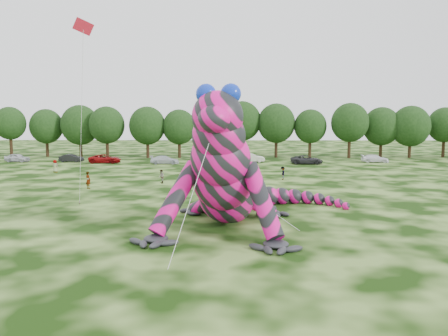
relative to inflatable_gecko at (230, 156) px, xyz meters
name	(u,v)px	position (x,y,z in m)	size (l,w,h in m)	color
ground	(134,253)	(-5.30, -7.59, -4.78)	(240.00, 240.00, 0.00)	#16330A
inflatable_gecko	(230,156)	(0.00, 0.00, 0.00)	(16.11, 19.13, 9.57)	#E80D84
flying_kite	(83,41)	(-10.91, 1.91, 8.37)	(3.05, 4.92, 15.11)	red
tree_3	(10,132)	(-41.02, 49.47, -0.06)	(5.81, 5.23, 9.44)	black
tree_4	(47,133)	(-34.94, 51.12, -0.25)	(6.22, 5.60, 9.06)	black
tree_5	(80,131)	(-28.42, 50.84, 0.12)	(7.16, 6.44, 9.80)	black
tree_6	(107,132)	(-22.86, 49.09, -0.04)	(6.52, 5.86, 9.49)	black
tree_7	(147,132)	(-15.38, 49.21, -0.04)	(6.68, 6.01, 9.48)	black
tree_8	(179,134)	(-9.52, 49.39, -0.31)	(6.14, 5.53, 8.94)	black
tree_9	(208,134)	(-4.24, 49.75, -0.44)	(5.27, 4.74, 8.68)	black
tree_10	(242,129)	(2.10, 50.98, 0.47)	(7.09, 6.38, 10.50)	black
tree_11	(276,131)	(8.49, 50.60, 0.25)	(7.01, 6.31, 10.07)	black
tree_12	(310,134)	(14.71, 50.14, -0.30)	(5.99, 5.39, 8.97)	black
tree_13	(350,131)	(21.83, 49.53, 0.28)	(6.83, 6.15, 10.13)	black
tree_14	(381,132)	(28.16, 51.13, -0.08)	(6.82, 6.14, 9.40)	black
tree_15	(410,132)	(33.17, 50.18, 0.03)	(7.17, 6.45, 9.63)	black
tree_16	(444,132)	(40.15, 51.78, -0.10)	(6.26, 5.63, 9.37)	black
car_0	(17,158)	(-36.02, 41.47, -4.07)	(1.69, 4.19, 1.43)	silver
car_1	(71,158)	(-26.81, 41.43, -4.12)	(1.40, 4.00, 1.32)	black
car_2	(105,159)	(-20.66, 39.88, -4.06)	(2.39, 5.19, 1.44)	maroon
car_3	(165,160)	(-10.64, 38.66, -4.11)	(1.87, 4.61, 1.34)	silver
car_4	(218,160)	(-2.02, 39.87, -4.16)	(1.47, 3.66, 1.25)	#122043
car_5	(251,158)	(3.45, 41.78, -4.05)	(1.55, 4.44, 1.46)	silver
car_6	(307,160)	(12.23, 38.87, -4.07)	(2.37, 5.14, 1.43)	#2B2A2D
car_7	(375,159)	(24.11, 41.83, -4.14)	(1.81, 4.45, 1.29)	white
spectator_1	(161,177)	(-7.87, 17.98, -4.00)	(0.76, 0.59, 1.56)	gray
spectator_4	(55,166)	(-24.03, 27.79, -3.93)	(0.83, 0.54, 1.70)	gray
spectator_0	(88,180)	(-14.98, 14.13, -3.87)	(0.66, 0.44, 1.82)	gray
spectator_5	(252,185)	(2.17, 11.56, -3.96)	(1.52, 0.48, 1.64)	gray
spectator_2	(283,173)	(6.33, 21.27, -3.99)	(1.02, 0.59, 1.58)	gray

